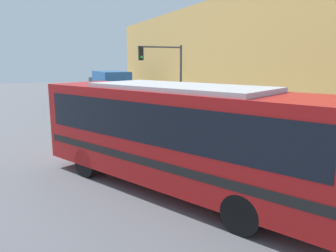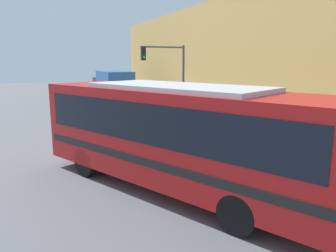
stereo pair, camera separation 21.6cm
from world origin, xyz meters
The scene contains 10 objects.
ground_plane centered at (0.00, 0.00, 0.00)m, with size 120.00×120.00×0.00m, color slate.
sidewalk centered at (5.76, 20.00, 0.09)m, with size 2.52×70.00×0.18m.
building_facade centered at (10.02, 16.48, 4.07)m, with size 6.00×30.96×8.13m.
city_bus centered at (-0.97, 0.82, 1.90)m, with size 6.73×10.36×3.29m.
delivery_truck centered at (2.70, 24.25, 1.66)m, with size 2.48×7.98×3.04m.
fire_hydrant centered at (5.10, 2.85, 0.57)m, with size 0.20×0.27×0.79m.
traffic_light_pole centered at (4.08, 13.29, 3.57)m, with size 3.28×0.35×4.91m.
parking_meter centered at (5.10, 8.91, 1.05)m, with size 0.14×0.14×1.29m.
pedestrian_near_corner centered at (5.82, 8.33, 1.01)m, with size 0.34×0.34×1.65m.
pedestrian_mid_block centered at (6.04, 10.97, 1.03)m, with size 0.34×0.34×1.69m.
Camera 1 is at (-5.22, -7.95, 3.97)m, focal length 35.00 mm.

